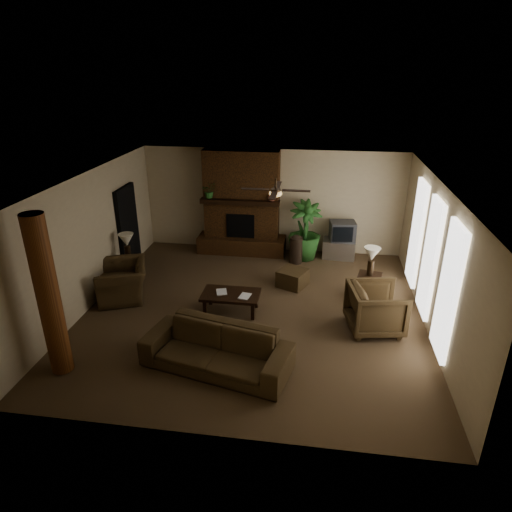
% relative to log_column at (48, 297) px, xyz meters
% --- Properties ---
extents(room_shell, '(7.00, 7.00, 7.00)m').
position_rel_log_column_xyz_m(room_shell, '(2.95, 2.40, 0.00)').
color(room_shell, brown).
rests_on(room_shell, ground).
extents(fireplace, '(2.40, 0.70, 2.80)m').
position_rel_log_column_xyz_m(fireplace, '(2.15, 5.62, -0.24)').
color(fireplace, '#563217').
rests_on(fireplace, ground).
extents(windows, '(0.08, 3.65, 2.35)m').
position_rel_log_column_xyz_m(windows, '(6.40, 2.60, -0.05)').
color(windows, white).
rests_on(windows, ground).
extents(log_column, '(0.36, 0.36, 2.80)m').
position_rel_log_column_xyz_m(log_column, '(0.00, 0.00, 0.00)').
color(log_column, brown).
rests_on(log_column, ground).
extents(doorway, '(0.10, 1.00, 2.10)m').
position_rel_log_column_xyz_m(doorway, '(-0.49, 4.20, -0.35)').
color(doorway, black).
rests_on(doorway, ground).
extents(ceiling_fan, '(1.35, 1.35, 0.37)m').
position_rel_log_column_xyz_m(ceiling_fan, '(3.35, 2.70, 1.13)').
color(ceiling_fan, '#302215').
rests_on(ceiling_fan, ceiling).
extents(sofa, '(2.63, 1.29, 0.99)m').
position_rel_log_column_xyz_m(sofa, '(2.62, 0.43, -0.91)').
color(sofa, '#44341D').
rests_on(sofa, ground).
extents(armchair_left, '(1.18, 1.41, 1.05)m').
position_rel_log_column_xyz_m(armchair_left, '(-0.02, 2.61, -0.87)').
color(armchair_left, '#44341D').
rests_on(armchair_left, ground).
extents(armchair_right, '(1.10, 1.16, 1.03)m').
position_rel_log_column_xyz_m(armchair_right, '(5.41, 2.04, -0.89)').
color(armchair_right, '#44341D').
rests_on(armchair_right, ground).
extents(coffee_table, '(1.20, 0.70, 0.43)m').
position_rel_log_column_xyz_m(coffee_table, '(2.49, 2.31, -1.03)').
color(coffee_table, black).
rests_on(coffee_table, ground).
extents(ottoman, '(0.79, 0.79, 0.40)m').
position_rel_log_column_xyz_m(ottoman, '(3.69, 3.70, -1.20)').
color(ottoman, '#44341D').
rests_on(ottoman, ground).
extents(tv_stand, '(0.88, 0.55, 0.50)m').
position_rel_log_column_xyz_m(tv_stand, '(4.81, 5.55, -1.15)').
color(tv_stand, '#B6B6B8').
rests_on(tv_stand, ground).
extents(tv, '(0.71, 0.60, 0.52)m').
position_rel_log_column_xyz_m(tv, '(4.86, 5.54, -0.64)').
color(tv, '#353537').
rests_on(tv, tv_stand).
extents(floor_vase, '(0.34, 0.34, 0.77)m').
position_rel_log_column_xyz_m(floor_vase, '(3.68, 5.05, -0.97)').
color(floor_vase, '#2F231A').
rests_on(floor_vase, ground).
extents(floor_plant, '(1.40, 1.78, 0.88)m').
position_rel_log_column_xyz_m(floor_plant, '(3.88, 5.39, -0.96)').
color(floor_plant, '#2B5E25').
rests_on(floor_plant, ground).
extents(side_table_left, '(0.52, 0.52, 0.55)m').
position_rel_log_column_xyz_m(side_table_left, '(-0.20, 3.44, -1.12)').
color(side_table_left, black).
rests_on(side_table_left, ground).
extents(lamp_left, '(0.41, 0.41, 0.65)m').
position_rel_log_column_xyz_m(lamp_left, '(-0.20, 3.42, -0.40)').
color(lamp_left, '#302215').
rests_on(lamp_left, side_table_left).
extents(side_table_right, '(0.59, 0.59, 0.55)m').
position_rel_log_column_xyz_m(side_table_right, '(5.40, 3.36, -1.12)').
color(side_table_right, black).
rests_on(side_table_right, ground).
extents(lamp_right, '(0.44, 0.44, 0.65)m').
position_rel_log_column_xyz_m(lamp_right, '(5.40, 3.38, -0.40)').
color(lamp_right, '#302215').
rests_on(lamp_right, side_table_right).
extents(mantel_plant, '(0.49, 0.51, 0.33)m').
position_rel_log_column_xyz_m(mantel_plant, '(1.33, 5.42, 0.32)').
color(mantel_plant, '#2B5E25').
rests_on(mantel_plant, fireplace).
extents(mantel_vase, '(0.24, 0.25, 0.22)m').
position_rel_log_column_xyz_m(mantel_vase, '(2.99, 5.37, 0.27)').
color(mantel_vase, brown).
rests_on(mantel_vase, fireplace).
extents(book_a, '(0.21, 0.09, 0.29)m').
position_rel_log_column_xyz_m(book_a, '(2.19, 2.29, -0.83)').
color(book_a, '#999999').
rests_on(book_a, coffee_table).
extents(book_b, '(0.21, 0.06, 0.29)m').
position_rel_log_column_xyz_m(book_b, '(2.70, 2.23, -0.82)').
color(book_b, '#999999').
rests_on(book_b, coffee_table).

